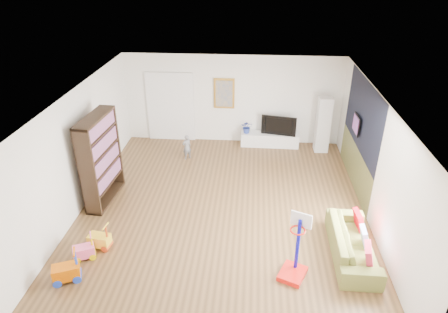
# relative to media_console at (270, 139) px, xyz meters

# --- Properties ---
(floor) EXTENTS (6.50, 7.50, 0.00)m
(floor) POSITION_rel_media_console_xyz_m (-1.16, -3.47, -0.20)
(floor) COLOR brown
(floor) RESTS_ON ground
(ceiling) EXTENTS (6.50, 7.50, 0.00)m
(ceiling) POSITION_rel_media_console_xyz_m (-1.16, -3.47, 2.50)
(ceiling) COLOR white
(ceiling) RESTS_ON ground
(wall_back) EXTENTS (6.50, 0.00, 2.70)m
(wall_back) POSITION_rel_media_console_xyz_m (-1.16, 0.28, 1.15)
(wall_back) COLOR white
(wall_back) RESTS_ON ground
(wall_front) EXTENTS (6.50, 0.00, 2.70)m
(wall_front) POSITION_rel_media_console_xyz_m (-1.16, -7.22, 1.15)
(wall_front) COLOR silver
(wall_front) RESTS_ON ground
(wall_left) EXTENTS (0.00, 7.50, 2.70)m
(wall_left) POSITION_rel_media_console_xyz_m (-4.41, -3.47, 1.15)
(wall_left) COLOR white
(wall_left) RESTS_ON ground
(wall_right) EXTENTS (0.00, 7.50, 2.70)m
(wall_right) POSITION_rel_media_console_xyz_m (2.09, -3.47, 1.15)
(wall_right) COLOR silver
(wall_right) RESTS_ON ground
(navy_accent) EXTENTS (0.01, 3.20, 1.70)m
(navy_accent) POSITION_rel_media_console_xyz_m (2.07, -2.07, 1.65)
(navy_accent) COLOR black
(navy_accent) RESTS_ON wall_right
(olive_wainscot) EXTENTS (0.01, 3.20, 1.00)m
(olive_wainscot) POSITION_rel_media_console_xyz_m (2.07, -2.07, 0.30)
(olive_wainscot) COLOR brown
(olive_wainscot) RESTS_ON wall_right
(doorway) EXTENTS (1.45, 0.06, 2.10)m
(doorway) POSITION_rel_media_console_xyz_m (-3.06, 0.24, 0.85)
(doorway) COLOR white
(doorway) RESTS_ON ground
(painting_back) EXTENTS (0.62, 0.06, 0.92)m
(painting_back) POSITION_rel_media_console_xyz_m (-1.41, 0.24, 1.35)
(painting_back) COLOR gold
(painting_back) RESTS_ON wall_back
(artwork_right) EXTENTS (0.04, 0.56, 0.46)m
(artwork_right) POSITION_rel_media_console_xyz_m (2.01, -1.87, 1.35)
(artwork_right) COLOR #7F3F8C
(artwork_right) RESTS_ON wall_right
(media_console) EXTENTS (1.75, 0.46, 0.41)m
(media_console) POSITION_rel_media_console_xyz_m (0.00, 0.00, 0.00)
(media_console) COLOR white
(media_console) RESTS_ON ground
(tall_cabinet) EXTENTS (0.40, 0.40, 1.66)m
(tall_cabinet) POSITION_rel_media_console_xyz_m (1.51, -0.21, 0.63)
(tall_cabinet) COLOR silver
(tall_cabinet) RESTS_ON ground
(bookshelf) EXTENTS (0.48, 1.48, 2.13)m
(bookshelf) POSITION_rel_media_console_xyz_m (-4.00, -3.27, 0.86)
(bookshelf) COLOR black
(bookshelf) RESTS_ON ground
(sofa) EXTENTS (0.81, 1.99, 0.58)m
(sofa) POSITION_rel_media_console_xyz_m (1.48, -4.87, 0.09)
(sofa) COLOR olive
(sofa) RESTS_ON ground
(basketball_hoop) EXTENTS (0.62, 0.67, 1.29)m
(basketball_hoop) POSITION_rel_media_console_xyz_m (0.29, -5.54, 0.44)
(basketball_hoop) COLOR red
(basketball_hoop) RESTS_ON ground
(ride_on_yellow) EXTENTS (0.46, 0.32, 0.57)m
(ride_on_yellow) POSITION_rel_media_console_xyz_m (-3.52, -5.03, 0.08)
(ride_on_yellow) COLOR yellow
(ride_on_yellow) RESTS_ON ground
(ride_on_orange) EXTENTS (0.54, 0.45, 0.62)m
(ride_on_orange) POSITION_rel_media_console_xyz_m (-3.79, -5.97, 0.11)
(ride_on_orange) COLOR #D45B00
(ride_on_orange) RESTS_ON ground
(ride_on_pink) EXTENTS (0.46, 0.39, 0.53)m
(ride_on_pink) POSITION_rel_media_console_xyz_m (-3.71, -5.37, 0.06)
(ride_on_pink) COLOR #FA5E90
(ride_on_pink) RESTS_ON ground
(child) EXTENTS (0.32, 0.30, 0.74)m
(child) POSITION_rel_media_console_xyz_m (-2.38, -1.06, 0.17)
(child) COLOR slate
(child) RESTS_ON ground
(tv) EXTENTS (1.05, 0.34, 0.60)m
(tv) POSITION_rel_media_console_xyz_m (0.26, -0.00, 0.50)
(tv) COLOR black
(tv) RESTS_ON media_console
(vase_plant) EXTENTS (0.35, 0.30, 0.39)m
(vase_plant) POSITION_rel_media_console_xyz_m (-0.70, -0.02, 0.40)
(vase_plant) COLOR #293E9A
(vase_plant) RESTS_ON media_console
(pillow_left) EXTENTS (0.19, 0.42, 0.41)m
(pillow_left) POSITION_rel_media_console_xyz_m (1.64, -5.40, 0.25)
(pillow_left) COLOR #C62B45
(pillow_left) RESTS_ON sofa
(pillow_center) EXTENTS (0.11, 0.36, 0.35)m
(pillow_center) POSITION_rel_media_console_xyz_m (1.68, -4.86, 0.25)
(pillow_center) COLOR white
(pillow_center) RESTS_ON sofa
(pillow_right) EXTENTS (0.13, 0.39, 0.38)m
(pillow_right) POSITION_rel_media_console_xyz_m (1.69, -4.33, 0.25)
(pillow_right) COLOR #B8020F
(pillow_right) RESTS_ON sofa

